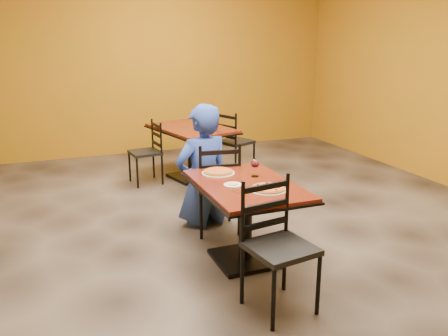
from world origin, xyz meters
name	(u,v)px	position (x,y,z in m)	size (l,w,h in m)	color
floor	(225,239)	(0.00, 0.00, 0.00)	(7.00, 8.00, 0.01)	black
wall_back	(138,66)	(0.00, 4.00, 1.50)	(7.00, 0.01, 3.00)	#A86412
table_main	(246,204)	(0.00, -0.50, 0.56)	(0.83, 1.23, 0.75)	maroon
table_second	(192,140)	(0.35, 2.18, 0.56)	(1.15, 1.46, 0.75)	maroon
chair_main_near	(281,249)	(-0.09, -1.32, 0.50)	(0.45, 0.45, 0.99)	black
chair_main_far	(216,186)	(0.00, 0.27, 0.49)	(0.44, 0.44, 0.97)	black
chair_second_left	(145,153)	(-0.33, 2.18, 0.43)	(0.39, 0.39, 0.87)	black
chair_second_right	(236,142)	(1.03, 2.18, 0.47)	(0.43, 0.43, 0.95)	black
diner	(202,165)	(-0.06, 0.51, 0.66)	(0.65, 0.42, 1.33)	navy
plate_main	(268,190)	(0.09, -0.75, 0.76)	(0.31, 0.31, 0.01)	white
pizza_main	(268,188)	(0.09, -0.75, 0.77)	(0.28, 0.28, 0.02)	maroon
plate_far	(218,173)	(-0.12, -0.13, 0.76)	(0.31, 0.31, 0.01)	white
pizza_far	(218,171)	(-0.12, -0.13, 0.77)	(0.28, 0.28, 0.02)	orange
side_plate	(233,185)	(-0.13, -0.52, 0.76)	(0.16, 0.16, 0.01)	white
dip	(233,184)	(-0.13, -0.52, 0.76)	(0.09, 0.09, 0.01)	tan
wine_glass	(255,167)	(0.16, -0.34, 0.84)	(0.08, 0.08, 0.18)	white
fork	(239,193)	(-0.17, -0.73, 0.75)	(0.01, 0.19, 0.00)	silver
knife	(283,188)	(0.23, -0.75, 0.75)	(0.01, 0.21, 0.00)	silver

